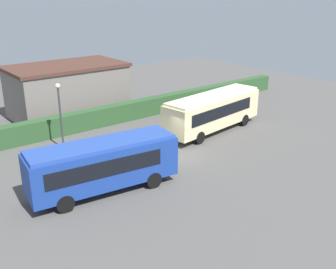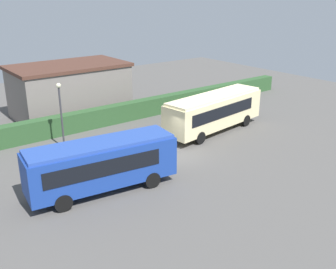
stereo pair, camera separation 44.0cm
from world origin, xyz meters
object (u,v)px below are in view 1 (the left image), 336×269
(bus_cream, at_px, (213,110))
(person_left, at_px, (80,163))
(bus_blue, at_px, (103,163))
(lamppost, at_px, (60,108))
(person_center, at_px, (103,157))

(bus_cream, xyz_separation_m, person_left, (-12.77, -1.00, -0.88))
(bus_blue, bearing_deg, lamppost, 90.46)
(bus_blue, xyz_separation_m, bus_cream, (12.60, 3.73, 0.03))
(person_center, height_order, lamppost, lamppost)
(person_left, xyz_separation_m, person_center, (1.55, -0.25, 0.08))
(bus_cream, relative_size, person_left, 5.74)
(bus_blue, xyz_separation_m, lamppost, (0.92, 7.81, 1.38))
(bus_cream, height_order, person_center, bus_cream)
(person_left, bearing_deg, lamppost, 138.96)
(bus_cream, distance_m, lamppost, 12.44)
(bus_blue, relative_size, lamppost, 1.81)
(bus_cream, bearing_deg, lamppost, 153.31)
(person_left, height_order, person_center, person_center)
(lamppost, bearing_deg, person_left, -102.23)
(person_left, distance_m, lamppost, 5.65)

